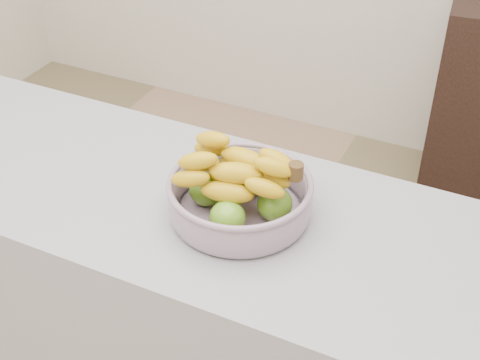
% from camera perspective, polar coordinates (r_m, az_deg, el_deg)
% --- Properties ---
extents(counter, '(2.00, 0.60, 0.90)m').
position_cam_1_polar(counter, '(1.95, -5.77, -11.51)').
color(counter, '#9F9FA7').
rests_on(counter, ground).
extents(fruit_bowl, '(0.33, 0.33, 0.17)m').
position_cam_1_polar(fruit_bowl, '(1.52, -0.02, -1.22)').
color(fruit_bowl, '#A8B9CA').
rests_on(fruit_bowl, counter).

